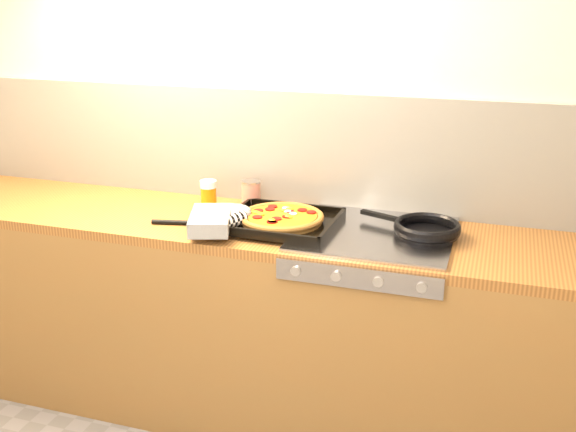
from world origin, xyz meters
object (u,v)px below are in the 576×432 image
(frying_pan, at_px, (426,229))
(tomato_can, at_px, (251,194))
(juice_glass, at_px, (209,194))
(pizza_on_tray, at_px, (263,219))

(frying_pan, relative_size, tomato_can, 3.72)
(frying_pan, bearing_deg, juice_glass, 174.21)
(frying_pan, bearing_deg, tomato_can, 168.96)
(frying_pan, distance_m, juice_glass, 0.96)
(tomato_can, distance_m, juice_glass, 0.19)
(tomato_can, height_order, juice_glass, same)
(pizza_on_tray, relative_size, juice_glass, 4.79)
(juice_glass, bearing_deg, pizza_on_tray, -31.48)
(pizza_on_tray, height_order, frying_pan, pizza_on_tray)
(pizza_on_tray, height_order, juice_glass, juice_glass)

